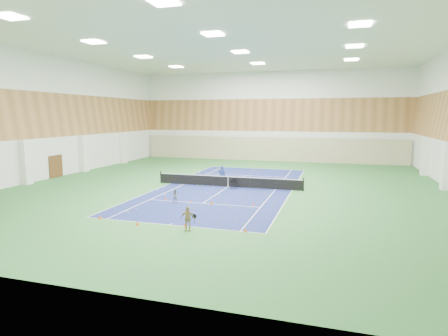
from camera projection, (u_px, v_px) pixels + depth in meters
The scene contains 21 objects.
ground at pixel (228, 187), 32.37m from camera, with size 40.00×40.00×0.00m, color #2E6D33.
room_shell at pixel (228, 117), 31.53m from camera, with size 36.00×40.00×12.00m, color white, non-canonical shape.
wood_cladding at pixel (228, 93), 31.25m from camera, with size 36.00×40.00×8.00m, color #A86F3E, non-canonical shape.
ceiling_light_grid at pixel (228, 44), 30.71m from camera, with size 21.40×25.40×0.06m, color white, non-canonical shape.
court_surface at pixel (228, 187), 32.36m from camera, with size 10.97×23.77×0.01m, color navy.
tennis_balls_scatter at pixel (228, 186), 32.36m from camera, with size 10.57×22.77×0.07m, color yellow, non-canonical shape.
tennis_net at pixel (228, 181), 32.29m from camera, with size 12.80×0.10×1.10m, color black, non-canonical shape.
back_curtain at pixel (268, 149), 50.87m from camera, with size 35.40×0.16×3.20m, color #C6B793.
door_left_b at pixel (56, 166), 37.32m from camera, with size 0.08×1.80×2.20m, color #593319.
coach at pixel (222, 175), 33.85m from camera, with size 0.60×0.39×1.64m, color navy.
child_court at pixel (176, 196), 26.43m from camera, with size 0.49×0.38×1.00m, color gray.
child_apron at pixel (187, 218), 19.98m from camera, with size 0.79×0.33×1.34m, color tan.
ball_cart at pixel (234, 184), 31.55m from camera, with size 0.46×0.46×0.80m, color black, non-canonical shape.
cone_svc_a at pixel (166, 198), 27.46m from camera, with size 0.19×0.19×0.21m, color #FA4F0D.
cone_svc_b at pixel (190, 201), 26.67m from camera, with size 0.17×0.17×0.19m, color #D8550B.
cone_svc_c at pixel (211, 202), 26.04m from camera, with size 0.23×0.23×0.25m, color #DD540B.
cone_svc_d at pixel (253, 204), 25.75m from camera, with size 0.17×0.17×0.19m, color #EE580C.
cone_base_a at pixel (100, 217), 22.33m from camera, with size 0.22×0.22×0.24m, color #D7540B.
cone_base_b at pixel (138, 223), 21.08m from camera, with size 0.21×0.21×0.23m, color #FF5C0D.
cone_base_c at pixel (185, 225), 20.75m from camera, with size 0.20×0.20×0.22m, color orange.
cone_base_d at pixel (245, 230), 19.82m from camera, with size 0.19×0.19×0.21m, color orange.
Camera 1 is at (8.83, -30.57, 6.13)m, focal length 30.00 mm.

